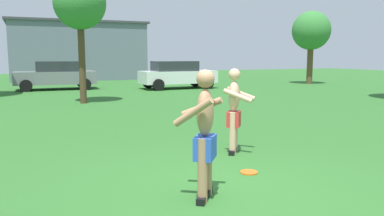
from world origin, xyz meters
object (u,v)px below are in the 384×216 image
object	(u,v)px
frisbee	(249,172)
car_gray_near_post	(56,75)
player_in_red	(234,109)
tree_behind_players	(311,31)
player_near	(205,132)
car_white_mid_lot	(177,74)
tree_right_field	(80,4)

from	to	relation	value
frisbee	car_gray_near_post	bearing A→B (deg)	95.37
player_in_red	car_gray_near_post	bearing A→B (deg)	97.24
player_in_red	tree_behind_players	bearing A→B (deg)	45.47
player_near	car_white_mid_lot	bearing A→B (deg)	69.87
tree_right_field	car_white_mid_lot	bearing A→B (deg)	39.71
car_gray_near_post	tree_right_field	world-z (taller)	tree_right_field
player_near	frisbee	bearing A→B (deg)	32.26
tree_right_field	player_in_red	bearing A→B (deg)	-80.31
frisbee	player_in_red	bearing A→B (deg)	71.16
player_near	tree_behind_players	size ratio (longest dim) A/B	0.36
car_gray_near_post	tree_right_field	xyz separation A→B (m)	(0.49, -7.02, 3.03)
frisbee	tree_right_field	xyz separation A→B (m)	(-1.16, 10.52, 3.84)
car_white_mid_lot	car_gray_near_post	bearing A→B (deg)	162.06
car_gray_near_post	frisbee	bearing A→B (deg)	-84.63
player_near	car_gray_near_post	distance (m)	18.27
player_near	tree_right_field	xyz separation A→B (m)	(-0.02, 11.24, 2.94)
player_in_red	frisbee	distance (m)	1.56
player_near	tree_behind_players	world-z (taller)	tree_behind_players
car_white_mid_lot	tree_right_field	size ratio (longest dim) A/B	0.87
tree_right_field	frisbee	bearing A→B (deg)	-83.70
car_white_mid_lot	tree_right_field	distance (m)	8.30
car_gray_near_post	tree_right_field	size ratio (longest dim) A/B	0.88
player_in_red	car_white_mid_lot	size ratio (longest dim) A/B	0.38
tree_right_field	tree_behind_players	bearing A→B (deg)	17.47
car_white_mid_lot	tree_behind_players	bearing A→B (deg)	-0.33
frisbee	car_white_mid_lot	distance (m)	16.20
frisbee	car_gray_near_post	distance (m)	17.63
car_white_mid_lot	tree_right_field	xyz separation A→B (m)	(-5.94, -4.94, 3.03)
player_in_red	tree_right_field	distance (m)	9.88
car_gray_near_post	tree_behind_players	size ratio (longest dim) A/B	0.90
frisbee	tree_right_field	distance (m)	11.26
frisbee	tree_behind_players	xyz separation A→B (m)	(14.35, 15.40, 3.48)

